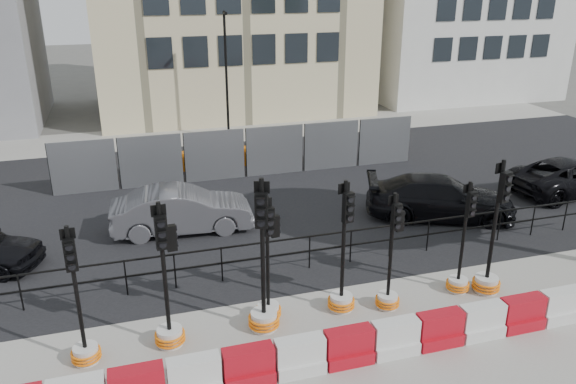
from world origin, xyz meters
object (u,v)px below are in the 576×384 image
object	(u,v)px
traffic_signal_d	(269,291)
traffic_signal_h	(489,267)
traffic_signal_a	(83,336)
car_c	(440,198)

from	to	relation	value
traffic_signal_d	traffic_signal_h	size ratio (longest dim) A/B	0.88
traffic_signal_d	traffic_signal_a	bearing A→B (deg)	178.35
traffic_signal_d	traffic_signal_h	xyz separation A→B (m)	(5.56, -0.46, -0.01)
traffic_signal_d	car_c	size ratio (longest dim) A/B	0.59
traffic_signal_d	car_c	xyz separation A→B (m)	(6.91, 4.05, -0.03)
traffic_signal_h	traffic_signal_d	bearing A→B (deg)	160.40
traffic_signal_a	car_c	distance (m)	11.83
traffic_signal_a	traffic_signal_h	world-z (taller)	traffic_signal_h
traffic_signal_a	car_c	size ratio (longest dim) A/B	0.60
traffic_signal_a	traffic_signal_h	size ratio (longest dim) A/B	0.88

